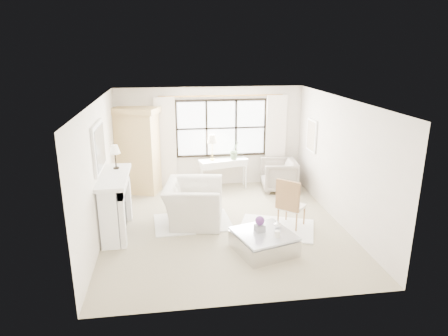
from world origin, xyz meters
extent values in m
plane|color=tan|center=(0.00, 0.00, 0.00)|extent=(5.50, 5.50, 0.00)
plane|color=white|center=(0.00, 0.00, 2.70)|extent=(5.50, 5.50, 0.00)
plane|color=silver|center=(0.00, 2.75, 1.35)|extent=(5.00, 0.00, 5.00)
plane|color=silver|center=(0.00, -2.75, 1.35)|extent=(5.00, 0.00, 5.00)
plane|color=white|center=(-2.50, 0.00, 1.35)|extent=(0.00, 5.50, 5.50)
plane|color=beige|center=(2.50, 0.00, 1.35)|extent=(0.00, 5.50, 5.50)
cube|color=white|center=(0.30, 2.73, 1.60)|extent=(2.40, 0.02, 1.50)
cylinder|color=#C48B44|center=(0.30, 2.67, 2.47)|extent=(3.30, 0.04, 0.04)
cube|color=white|center=(-1.20, 2.65, 1.24)|extent=(0.55, 0.10, 2.47)
cube|color=white|center=(1.80, 2.65, 1.24)|extent=(0.55, 0.10, 2.47)
cube|color=white|center=(-2.29, 0.00, 0.59)|extent=(0.34, 1.50, 1.18)
cube|color=silver|center=(-2.12, 0.00, 0.53)|extent=(0.03, 1.22, 0.97)
cube|color=black|center=(-2.11, 0.00, 0.32)|extent=(0.06, 0.52, 0.50)
cube|color=white|center=(-2.25, 0.00, 1.22)|extent=(0.58, 1.66, 0.08)
cube|color=white|center=(-2.47, 0.00, 1.84)|extent=(0.05, 1.15, 0.95)
cube|color=#B8BEC4|center=(-2.44, 0.00, 1.84)|extent=(0.02, 1.00, 0.80)
cube|color=white|center=(2.47, 1.70, 1.55)|extent=(0.04, 0.62, 0.82)
cube|color=#BCAC92|center=(2.45, 1.70, 1.55)|extent=(0.01, 0.52, 0.72)
cylinder|color=black|center=(-2.23, 0.43, 1.27)|extent=(0.12, 0.12, 0.03)
cylinder|color=black|center=(-2.23, 0.43, 1.44)|extent=(0.03, 0.03, 0.30)
cone|color=#FFF1D0|center=(-2.23, 0.43, 1.68)|extent=(0.22, 0.22, 0.18)
cube|color=tan|center=(-1.92, 2.45, 1.05)|extent=(1.14, 0.90, 2.10)
cube|color=tan|center=(-1.92, 2.45, 2.17)|extent=(1.29, 1.03, 0.14)
cube|color=white|center=(0.32, 2.44, 0.68)|extent=(1.30, 0.67, 0.14)
cube|color=white|center=(0.32, 2.44, 0.77)|extent=(1.37, 0.72, 0.06)
cylinder|color=gold|center=(0.02, 2.44, 0.82)|extent=(0.14, 0.14, 0.03)
cylinder|color=gold|center=(0.02, 2.44, 1.06)|extent=(0.02, 0.02, 0.46)
cone|color=beige|center=(0.02, 2.44, 1.38)|extent=(0.28, 0.28, 0.22)
imported|color=#546D48|center=(0.62, 2.43, 1.05)|extent=(0.35, 0.34, 0.50)
cylinder|color=silver|center=(-0.27, 0.92, 0.01)|extent=(0.26, 0.26, 0.03)
cylinder|color=silver|center=(-0.27, 0.92, 0.25)|extent=(0.06, 0.06, 0.44)
cylinder|color=white|center=(-0.27, 0.92, 0.49)|extent=(0.40, 0.40, 0.03)
cube|color=white|center=(-0.67, 0.26, 0.01)|extent=(1.72, 1.26, 0.03)
cube|color=white|center=(1.07, -0.28, 0.01)|extent=(1.84, 1.62, 0.03)
imported|color=beige|center=(-0.64, 0.33, 0.44)|extent=(1.41, 1.55, 0.89)
imported|color=gray|center=(1.76, 2.05, 0.41)|extent=(0.99, 0.97, 0.83)
cube|color=white|center=(1.41, -0.22, 0.46)|extent=(0.66, 0.66, 0.07)
cube|color=#A17243|center=(1.25, -0.39, 0.78)|extent=(0.39, 0.36, 0.60)
cube|color=silver|center=(0.57, -1.19, 0.16)|extent=(1.25, 1.25, 0.32)
cube|color=#B5BAC1|center=(0.57, -1.19, 0.36)|extent=(1.25, 1.25, 0.04)
cube|color=gray|center=(0.50, -1.11, 0.44)|extent=(0.21, 0.21, 0.13)
sphere|color=#572A6A|center=(0.50, -1.11, 0.60)|extent=(0.18, 0.18, 0.18)
cylinder|color=silver|center=(0.77, -1.39, 0.44)|extent=(0.09, 0.09, 0.12)
imported|color=white|center=(0.88, -1.01, 0.46)|extent=(0.18, 0.18, 0.15)
camera|label=1|loc=(-1.12, -7.78, 3.71)|focal=32.00mm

